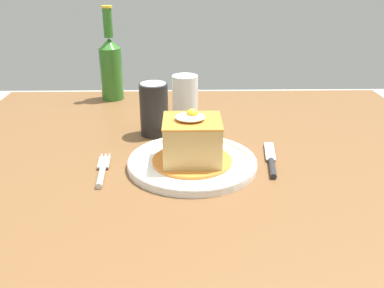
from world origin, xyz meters
TOP-DOWN VIEW (x-y plane):
  - dining_table at (0.00, 0.00)m, footprint 1.14×0.90m
  - main_plate at (-0.01, -0.09)m, footprint 0.26×0.26m
  - sandwich_meal at (-0.01, -0.09)m, footprint 0.16×0.16m
  - fork at (-0.19, -0.13)m, footprint 0.03×0.14m
  - knife at (0.15, -0.09)m, footprint 0.04×0.17m
  - soda_can at (-0.10, 0.08)m, footprint 0.07×0.07m
  - beer_bottle_green at (-0.24, 0.37)m, footprint 0.06×0.06m
  - drinking_glass at (-0.03, 0.23)m, footprint 0.07×0.07m

SIDE VIEW (x-z plane):
  - dining_table at x=0.00m, z-range 0.25..0.98m
  - fork at x=-0.19m, z-range 0.72..0.74m
  - knife at x=0.15m, z-range 0.72..0.74m
  - main_plate at x=-0.01m, z-range 0.72..0.74m
  - drinking_glass at x=-0.03m, z-range 0.72..0.82m
  - sandwich_meal at x=-0.01m, z-range 0.72..0.83m
  - soda_can at x=-0.10m, z-range 0.72..0.85m
  - beer_bottle_green at x=-0.24m, z-range 0.69..0.96m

